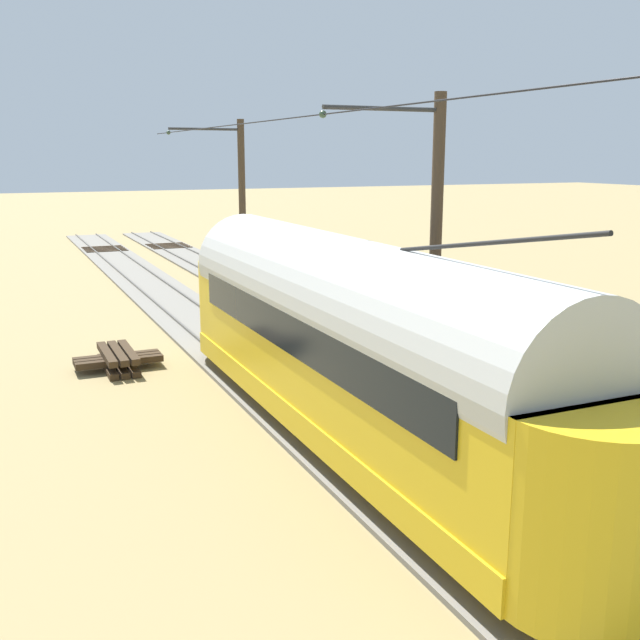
# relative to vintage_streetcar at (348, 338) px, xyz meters

# --- Properties ---
(ground_plane) EXTENTS (220.00, 220.00, 0.00)m
(ground_plane) POSITION_rel_vintage_streetcar_xyz_m (-2.03, -4.23, -2.25)
(ground_plane) COLOR #937F51
(track_streetcar_siding) EXTENTS (2.80, 80.00, 0.18)m
(track_streetcar_siding) POSITION_rel_vintage_streetcar_xyz_m (-4.07, -4.54, -2.20)
(track_streetcar_siding) COLOR slate
(track_streetcar_siding) RESTS_ON ground
(track_adjacent_siding) EXTENTS (2.80, 80.00, 0.18)m
(track_adjacent_siding) POSITION_rel_vintage_streetcar_xyz_m (0.00, -4.54, -2.20)
(track_adjacent_siding) COLOR slate
(track_adjacent_siding) RESTS_ON ground
(vintage_streetcar) EXTENTS (2.65, 16.26, 4.90)m
(vintage_streetcar) POSITION_rel_vintage_streetcar_xyz_m (0.00, 0.00, 0.00)
(vintage_streetcar) COLOR gold
(vintage_streetcar) RESTS_ON ground
(flatcar_adjacent) EXTENTS (2.80, 13.33, 1.60)m
(flatcar_adjacent) POSITION_rel_vintage_streetcar_xyz_m (-4.07, 1.33, -1.40)
(flatcar_adjacent) COLOR brown
(flatcar_adjacent) RESTS_ON ground
(catenary_pole_foreground) EXTENTS (3.09, 0.28, 7.30)m
(catenary_pole_foreground) POSITION_rel_vintage_streetcar_xyz_m (-2.78, -15.59, 1.57)
(catenary_pole_foreground) COLOR #423323
(catenary_pole_foreground) RESTS_ON ground
(catenary_pole_mid_near) EXTENTS (3.09, 0.28, 7.30)m
(catenary_pole_mid_near) POSITION_rel_vintage_streetcar_xyz_m (-2.78, -1.29, 1.57)
(catenary_pole_mid_near) COLOR #423323
(catenary_pole_mid_near) RESTS_ON ground
(overhead_wire_run) EXTENTS (2.88, 32.59, 0.18)m
(overhead_wire_run) POSITION_rel_vintage_streetcar_xyz_m (-0.08, -2.06, 4.50)
(overhead_wire_run) COLOR black
(overhead_wire_run) RESTS_ON ground
(switch_stand) EXTENTS (0.50, 0.30, 1.24)m
(switch_stand) POSITION_rel_vintage_streetcar_xyz_m (-5.71, -12.16, -1.55)
(switch_stand) COLOR black
(switch_stand) RESTS_ON ground
(spare_tie_stack) EXTENTS (2.40, 2.40, 0.54)m
(spare_tie_stack) POSITION_rel_vintage_streetcar_xyz_m (3.54, -7.53, -1.98)
(spare_tie_stack) COLOR #382819
(spare_tie_stack) RESTS_ON ground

